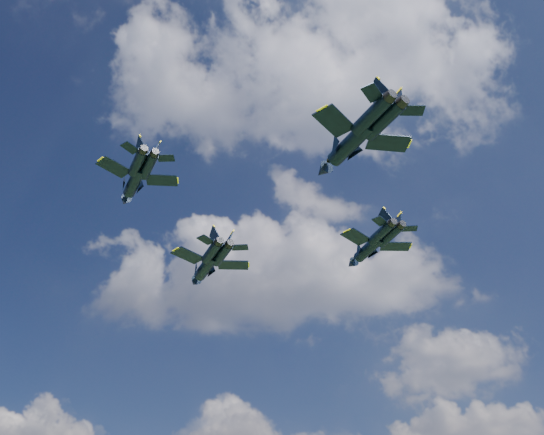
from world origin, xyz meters
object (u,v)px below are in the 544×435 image
(jet_left, at_px, (134,183))
(jet_slot, at_px, (348,145))
(jet_lead, at_px, (205,267))
(jet_right, at_px, (368,249))

(jet_left, height_order, jet_slot, jet_left)
(jet_left, distance_m, jet_slot, 28.15)
(jet_lead, distance_m, jet_left, 23.97)
(jet_left, height_order, jet_right, jet_right)
(jet_lead, xyz_separation_m, jet_slot, (24.30, -28.07, -1.23))
(jet_lead, relative_size, jet_right, 1.09)
(jet_left, relative_size, jet_right, 0.89)
(jet_lead, xyz_separation_m, jet_right, (25.94, -2.00, -0.14))
(jet_left, distance_m, jet_right, 36.57)
(jet_slot, bearing_deg, jet_right, 48.38)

